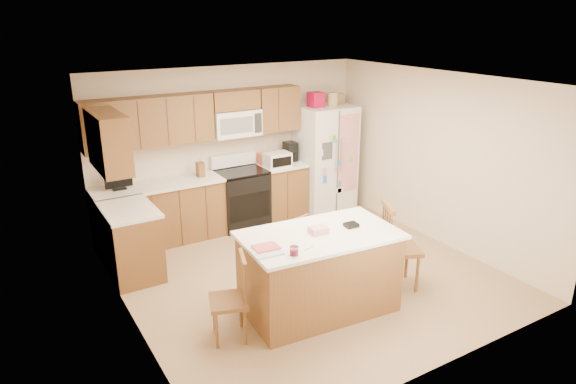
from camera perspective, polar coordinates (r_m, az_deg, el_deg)
ground at (r=6.85m, az=2.10°, el=-9.01°), size 4.50×4.50×0.00m
room_shell at (r=6.30m, az=2.26°, el=2.61°), size 4.60×4.60×2.52m
cabinetry at (r=7.59m, az=-11.54°, el=0.97°), size 3.36×1.56×2.15m
stove at (r=8.21m, az=-5.26°, el=-0.56°), size 0.76×0.65×1.13m
refrigerator at (r=8.78m, az=4.10°, el=3.86°), size 0.90×0.79×2.04m
island at (r=5.88m, az=3.46°, el=-8.81°), size 1.81×1.14×1.04m
windsor_chair_left at (r=5.44m, az=-6.39°, el=-11.85°), size 0.49×0.50×0.93m
windsor_chair_back at (r=6.56m, az=0.34°, el=-6.30°), size 0.46×0.44×0.88m
windsor_chair_right at (r=6.48m, az=12.14°, el=-6.10°), size 0.60×0.61×1.09m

